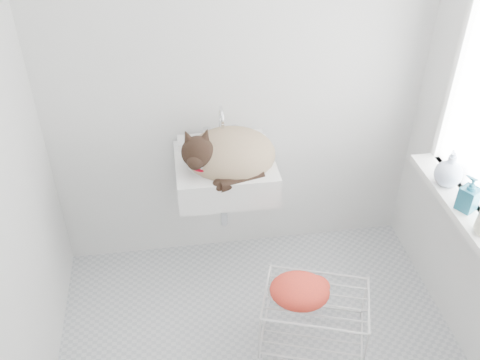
{
  "coord_description": "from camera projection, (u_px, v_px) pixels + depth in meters",
  "views": [
    {
      "loc": [
        -0.38,
        -1.7,
        2.5
      ],
      "look_at": [
        -0.06,
        0.5,
        0.88
      ],
      "focal_mm": 40.16,
      "sensor_mm": 36.0,
      "label": 1
    }
  ],
  "objects": [
    {
      "name": "back_wall",
      "position": [
        237.0,
        72.0,
        2.94
      ],
      "size": [
        2.2,
        0.02,
        2.5
      ],
      "primitive_type": "cube",
      "color": "silver",
      "rests_on": "ground"
    },
    {
      "name": "windowsill",
      "position": [
        461.0,
        205.0,
        2.67
      ],
      "size": [
        0.16,
        0.88,
        0.04
      ],
      "primitive_type": "cube",
      "color": "white",
      "rests_on": "right_wall"
    },
    {
      "name": "sink",
      "position": [
        225.0,
        160.0,
        2.96
      ],
      "size": [
        0.55,
        0.48,
        0.22
      ],
      "primitive_type": "cube",
      "color": "white",
      "rests_on": "back_wall"
    },
    {
      "name": "faucet",
      "position": [
        220.0,
        122.0,
        3.02
      ],
      "size": [
        0.2,
        0.14,
        0.2
      ],
      "primitive_type": null,
      "color": "silver",
      "rests_on": "sink"
    },
    {
      "name": "cat",
      "position": [
        227.0,
        155.0,
        2.92
      ],
      "size": [
        0.5,
        0.4,
        0.32
      ],
      "rotation": [
        0.0,
        0.0,
        -0.01
      ],
      "color": "tan",
      "rests_on": "sink"
    },
    {
      "name": "wire_rack",
      "position": [
        314.0,
        319.0,
        2.95
      ],
      "size": [
        0.64,
        0.54,
        0.33
      ],
      "primitive_type": "cube",
      "rotation": [
        0.0,
        0.0,
        -0.32
      ],
      "color": "silver",
      "rests_on": "floor"
    },
    {
      "name": "towel",
      "position": [
        299.0,
        296.0,
        2.81
      ],
      "size": [
        0.36,
        0.29,
        0.13
      ],
      "primitive_type": "ellipsoid",
      "rotation": [
        0.0,
        0.0,
        -0.24
      ],
      "color": "#FB3D20",
      "rests_on": "wire_rack"
    },
    {
      "name": "bottle_b",
      "position": [
        465.0,
        209.0,
        2.61
      ],
      "size": [
        0.11,
        0.11,
        0.18
      ],
      "primitive_type": "imported",
      "rotation": [
        0.0,
        0.0,
        3.69
      ],
      "color": "#195C75",
      "rests_on": "windowsill"
    },
    {
      "name": "bottle_c",
      "position": [
        446.0,
        184.0,
        2.78
      ],
      "size": [
        0.19,
        0.19,
        0.19
      ],
      "primitive_type": "imported",
      "rotation": [
        0.0,
        0.0,
        2.71
      ],
      "color": "silver",
      "rests_on": "windowsill"
    }
  ]
}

